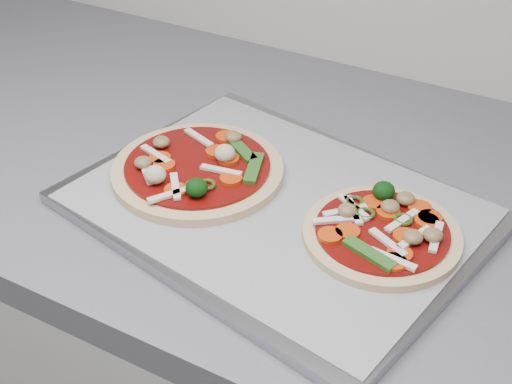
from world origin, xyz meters
The scene contains 4 objects.
baking_tray centered at (-0.63, 1.22, 0.91)m, with size 0.42×0.31×0.01m, color gray.
parchment centered at (-0.63, 1.22, 0.91)m, with size 0.40×0.29×0.00m, color #99999F.
pizza_left centered at (-0.73, 1.22, 0.92)m, with size 0.23×0.23×0.03m.
pizza_right centered at (-0.51, 1.22, 0.92)m, with size 0.16×0.16×0.03m.
Camera 1 is at (-0.35, 0.67, 1.38)m, focal length 50.00 mm.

